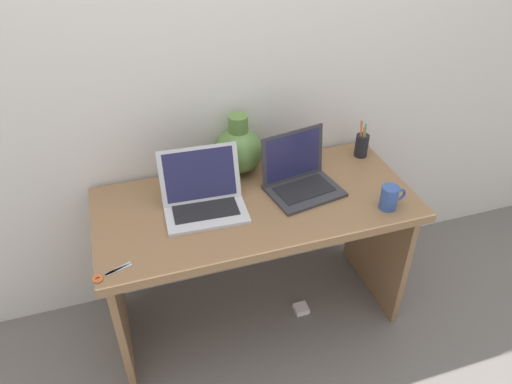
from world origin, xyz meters
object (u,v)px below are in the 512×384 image
green_vase (239,149)px  pen_cup (362,145)px  laptop_left (203,194)px  laptop_right (299,174)px  scissors (105,275)px  power_brick (301,309)px  coffee_mug (390,197)px

green_vase → pen_cup: green_vase is taller
laptop_left → pen_cup: (0.83, 0.16, -0.00)m
green_vase → laptop_right: bearing=-44.1°
green_vase → scissors: size_ratio=1.97×
power_brick → green_vase: bearing=125.3°
laptop_right → pen_cup: size_ratio=1.80×
laptop_left → pen_cup: size_ratio=1.83×
coffee_mug → pen_cup: pen_cup is taller
coffee_mug → scissors: coffee_mug is taller
laptop_left → scissors: 0.52m
power_brick → coffee_mug: bearing=-27.1°
laptop_right → power_brick: laptop_right is taller
coffee_mug → scissors: bearing=-177.9°
scissors → laptop_left: bearing=34.7°
green_vase → scissors: (-0.65, -0.51, -0.11)m
laptop_right → power_brick: size_ratio=4.93×
pen_cup → green_vase: bearing=174.4°
coffee_mug → power_brick: coffee_mug is taller
laptop_left → coffee_mug: size_ratio=3.02×
scissors → power_brick: size_ratio=2.06×
laptop_right → pen_cup: bearing=20.9°
laptop_left → power_brick: laptop_left is taller
laptop_left → laptop_right: 0.44m
green_vase → laptop_left: bearing=-135.5°
pen_cup → coffee_mug: bearing=-101.7°
laptop_left → laptop_right: bearing=1.2°
pen_cup → scissors: (-1.26, -0.46, -0.06)m
laptop_left → laptop_right: size_ratio=1.02×
laptop_right → green_vase: 0.30m
scissors → green_vase: bearing=38.4°
pen_cup → power_brick: 0.90m
pen_cup → laptop_right: bearing=-159.1°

